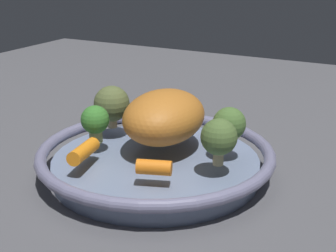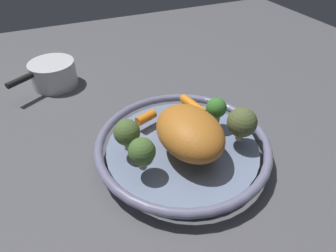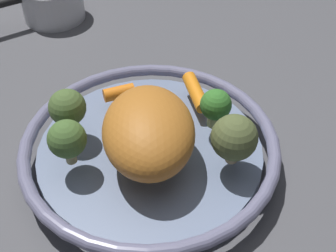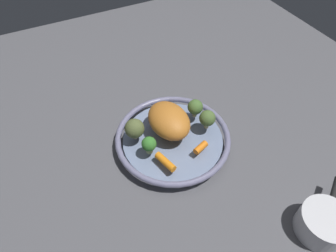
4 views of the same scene
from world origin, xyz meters
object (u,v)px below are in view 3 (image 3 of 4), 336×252
at_px(baby_carrot_left, 119,93).
at_px(broccoli_floret_small, 216,106).
at_px(broccoli_floret_large, 67,140).
at_px(broccoli_floret_edge, 234,138).
at_px(roast_chicken_piece, 152,131).
at_px(broccoli_floret_mid, 67,108).
at_px(serving_bowl, 150,149).
at_px(saucepan, 52,2).
at_px(baby_carrot_center, 196,92).

xyz_separation_m(baby_carrot_left, broccoli_floret_small, (-0.13, 0.06, 0.02)).
bearing_deg(broccoli_floret_small, broccoli_floret_large, 19.23).
bearing_deg(baby_carrot_left, broccoli_floret_edge, 139.64).
height_order(roast_chicken_piece, broccoli_floret_mid, roast_chicken_piece).
height_order(serving_bowl, broccoli_floret_large, broccoli_floret_large).
relative_size(baby_carrot_left, broccoli_floret_large, 0.71).
distance_m(broccoli_floret_small, saucepan, 0.48).
bearing_deg(baby_carrot_left, broccoli_floret_large, 67.20).
relative_size(serving_bowl, broccoli_floret_mid, 5.43).
xyz_separation_m(broccoli_floret_edge, broccoli_floret_small, (0.02, -0.07, -0.01)).
height_order(serving_bowl, saucepan, saucepan).
relative_size(serving_bowl, broccoli_floret_edge, 5.09).
distance_m(roast_chicken_piece, baby_carrot_center, 0.13).
bearing_deg(broccoli_floret_edge, broccoli_floret_large, -0.58).
bearing_deg(baby_carrot_left, serving_bowl, 118.16).
distance_m(roast_chicken_piece, broccoli_floret_small, 0.10).
bearing_deg(broccoli_floret_large, baby_carrot_left, -112.80).
distance_m(baby_carrot_left, saucepan, 0.36).
height_order(baby_carrot_center, broccoli_floret_mid, broccoli_floret_mid).
distance_m(baby_carrot_center, broccoli_floret_small, 0.07).
height_order(broccoli_floret_edge, broccoli_floret_small, broccoli_floret_edge).
bearing_deg(roast_chicken_piece, baby_carrot_left, -65.78).
bearing_deg(saucepan, serving_bowl, 116.65).
height_order(baby_carrot_center, broccoli_floret_edge, broccoli_floret_edge).
xyz_separation_m(broccoli_floret_mid, saucepan, (0.10, -0.39, -0.05)).
distance_m(broccoli_floret_mid, broccoli_floret_edge, 0.22).
xyz_separation_m(roast_chicken_piece, broccoli_floret_large, (0.10, 0.01, -0.00)).
distance_m(broccoli_floret_edge, saucepan, 0.54).
bearing_deg(roast_chicken_piece, broccoli_floret_large, 7.30).
height_order(baby_carrot_center, broccoli_floret_large, broccoli_floret_large).
bearing_deg(serving_bowl, broccoli_floret_mid, -9.58).
height_order(serving_bowl, broccoli_floret_edge, broccoli_floret_edge).
bearing_deg(broccoli_floret_edge, serving_bowl, -21.97).
xyz_separation_m(serving_bowl, broccoli_floret_edge, (-0.10, 0.04, 0.06)).
relative_size(serving_bowl, broccoli_floret_small, 6.18).
relative_size(roast_chicken_piece, saucepan, 0.87).
xyz_separation_m(baby_carrot_left, saucepan, (0.16, -0.32, -0.02)).
bearing_deg(broccoli_floret_edge, broccoli_floret_mid, -15.89).
height_order(roast_chicken_piece, broccoli_floret_large, roast_chicken_piece).
xyz_separation_m(broccoli_floret_edge, saucepan, (0.31, -0.45, -0.05)).
bearing_deg(broccoli_floret_edge, saucepan, -55.50).
xyz_separation_m(roast_chicken_piece, baby_carrot_left, (0.05, -0.11, -0.03)).
relative_size(baby_carrot_left, baby_carrot_center, 0.64).
xyz_separation_m(serving_bowl, baby_carrot_left, (0.05, -0.08, 0.03)).
relative_size(roast_chicken_piece, broccoli_floret_edge, 2.24).
distance_m(roast_chicken_piece, broccoli_floret_large, 0.10).
relative_size(broccoli_floret_mid, saucepan, 0.36).
xyz_separation_m(serving_bowl, broccoli_floret_small, (-0.09, -0.03, 0.05)).
height_order(serving_bowl, baby_carrot_center, baby_carrot_center).
relative_size(baby_carrot_center, broccoli_floret_large, 1.11).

